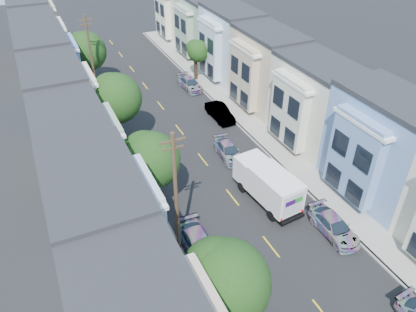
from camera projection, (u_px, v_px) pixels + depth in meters
The scene contains 23 objects.
ground at pixel (271, 247), 29.22m from camera, with size 160.00×160.00×0.00m, color black.
road_slab at pixel (191, 144), 40.40m from camera, with size 12.00×70.00×0.02m, color black.
curb_left at pixel (132, 158), 38.28m from camera, with size 0.30×70.00×0.15m, color gray.
curb_right at pixel (244, 130), 42.45m from camera, with size 0.30×70.00×0.15m, color gray.
sidewalk_left at pixel (118, 161), 37.83m from camera, with size 2.60×70.00×0.15m, color gray.
sidewalk_right at pixel (254, 127), 42.90m from camera, with size 2.60×70.00×0.15m, color gray.
centerline at pixel (191, 144), 40.41m from camera, with size 0.12×70.00×0.01m, color gold.
townhouse_row_left at pixel (77, 172), 36.56m from camera, with size 5.00×70.00×8.50m, color silver.
townhouse_row_right at pixel (285, 121), 44.25m from camera, with size 5.00×70.00×8.50m, color silver.
tree_b at pixel (224, 283), 20.73m from camera, with size 4.70×4.70×7.22m.
tree_c at pixel (150, 161), 29.97m from camera, with size 4.42×4.42×6.89m.
tree_d at pixel (115, 99), 37.13m from camera, with size 4.70×4.70×7.57m.
tree_e at pixel (86, 52), 48.06m from camera, with size 4.70×4.70×7.19m.
tree_far_r at pixel (197, 52), 51.01m from camera, with size 2.78×2.78×5.24m.
utility_pole_near at pixel (176, 200), 25.60m from camera, with size 1.60×0.26×10.00m.
utility_pole_far at pixel (92, 60), 45.00m from camera, with size 1.60×0.26×10.00m.
fedex_truck at pixel (268, 184), 32.47m from camera, with size 2.46×6.39×3.06m.
lead_sedan at pixel (228, 151), 38.27m from camera, with size 1.79×4.25×1.28m, color black.
parked_left_c at pixel (199, 245), 28.35m from camera, with size 2.05×4.89×1.47m, color gray.
parked_left_d at pixel (148, 159), 37.02m from camera, with size 1.52×4.30×1.43m, color #551805.
parked_right_b at pixel (334, 226), 29.95m from camera, with size 1.90×4.52×1.36m, color white.
parked_right_c at pixel (220, 113), 44.17m from camera, with size 1.60×4.53×1.51m, color black.
parked_right_d at pixel (190, 84), 50.52m from camera, with size 1.88×4.47×1.34m, color black.
Camera 1 is at (-12.63, -16.50, 22.03)m, focal length 35.00 mm.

